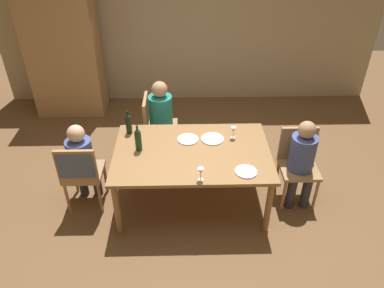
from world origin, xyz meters
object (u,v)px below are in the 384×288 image
(chair_far_left, at_px, (155,123))
(wine_bottle_tall_green, at_px, (138,139))
(armoire_cabinet, at_px, (63,49))
(person_man_guest, at_px, (163,115))
(wine_glass_near_left, at_px, (233,130))
(chair_left_end, at_px, (80,170))
(dinner_plate_host, at_px, (212,139))
(person_man_bearded, at_px, (302,158))
(dining_table, at_px, (192,156))
(wine_glass_centre, at_px, (201,172))
(wine_bottle_dark_red, at_px, (129,123))
(dinner_plate_guest_left, at_px, (188,139))
(person_woman_host, at_px, (82,159))
(dinner_plate_guest_right, at_px, (246,172))
(chair_right_end, at_px, (298,160))

(chair_far_left, distance_m, wine_bottle_tall_green, 0.99)
(armoire_cabinet, distance_m, wine_bottle_tall_green, 2.69)
(person_man_guest, relative_size, wine_glass_near_left, 7.76)
(chair_left_end, distance_m, chair_far_left, 1.34)
(person_man_guest, height_order, dinner_plate_host, person_man_guest)
(person_man_bearded, height_order, wine_bottle_tall_green, person_man_bearded)
(dining_table, distance_m, chair_left_end, 1.28)
(wine_glass_centre, bearing_deg, chair_far_left, 111.14)
(person_man_guest, bearing_deg, dining_table, 21.30)
(person_man_bearded, height_order, dinner_plate_host, person_man_bearded)
(dining_table, height_order, person_man_guest, person_man_guest)
(chair_left_end, bearing_deg, person_man_guest, 50.48)
(wine_bottle_dark_red, xyz_separation_m, wine_glass_centre, (0.83, -0.90, -0.03))
(person_man_bearded, distance_m, dinner_plate_guest_left, 1.35)
(dining_table, bearing_deg, chair_left_end, -174.45)
(person_man_guest, bearing_deg, wine_bottle_tall_green, -14.00)
(chair_far_left, bearing_deg, wine_bottle_tall_green, -7.20)
(dining_table, relative_size, wine_glass_centre, 11.98)
(chair_left_end, bearing_deg, armoire_cabinet, 106.33)
(dining_table, height_order, person_man_bearded, person_man_bearded)
(dining_table, xyz_separation_m, person_woman_host, (-1.27, 0.03, -0.03))
(chair_far_left, distance_m, person_man_guest, 0.17)
(person_man_bearded, relative_size, dinner_plate_host, 4.07)
(chair_left_end, bearing_deg, chair_far_left, 54.22)
(dining_table, relative_size, person_man_guest, 1.54)
(chair_far_left, relative_size, wine_glass_centre, 6.17)
(armoire_cabinet, distance_m, wine_glass_near_left, 3.25)
(wine_bottle_tall_green, distance_m, wine_glass_centre, 0.87)
(dining_table, height_order, wine_bottle_dark_red, wine_bottle_dark_red)
(wine_bottle_dark_red, xyz_separation_m, dinner_plate_guest_left, (0.71, -0.17, -0.13))
(wine_glass_near_left, xyz_separation_m, dinner_plate_host, (-0.25, -0.03, -0.10))
(person_woman_host, bearing_deg, wine_bottle_dark_red, 36.12)
(wine_glass_near_left, xyz_separation_m, dinner_plate_guest_right, (0.06, -0.65, -0.10))
(armoire_cabinet, relative_size, dinner_plate_guest_right, 9.22)
(chair_far_left, relative_size, person_man_guest, 0.80)
(dinner_plate_host, height_order, dinner_plate_guest_right, same)
(dining_table, relative_size, person_man_bearded, 1.60)
(chair_left_end, height_order, chair_right_end, same)
(chair_far_left, bearing_deg, wine_bottle_dark_red, -25.40)
(chair_right_end, distance_m, wine_bottle_dark_red, 2.08)
(chair_left_end, relative_size, chair_right_end, 1.00)
(chair_left_end, bearing_deg, wine_glass_centre, -15.62)
(person_man_bearded, distance_m, wine_bottle_dark_red, 2.09)
(dining_table, bearing_deg, wine_glass_centre, -81.21)
(dinner_plate_guest_left, distance_m, dinner_plate_guest_right, 0.87)
(chair_left_end, height_order, dinner_plate_guest_left, chair_left_end)
(wine_bottle_dark_red, relative_size, wine_glass_centre, 2.05)
(chair_right_end, bearing_deg, wine_glass_near_left, -12.97)
(wine_bottle_tall_green, bearing_deg, chair_far_left, 82.80)
(chair_left_end, relative_size, dinner_plate_guest_right, 3.89)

